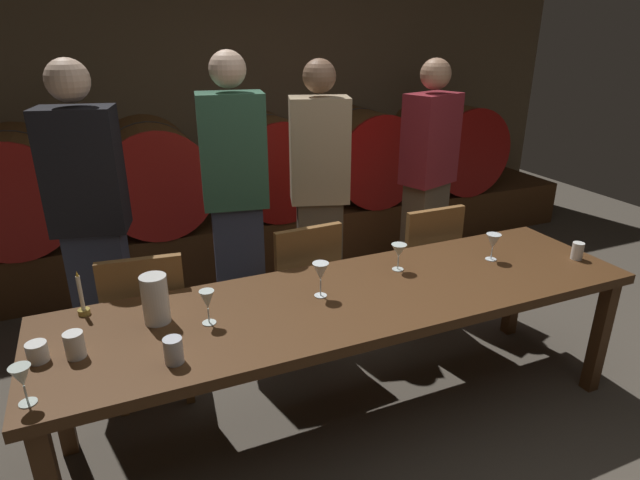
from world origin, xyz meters
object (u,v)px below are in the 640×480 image
wine_glass_center (321,272)px  dining_table (353,306)px  wine_barrel_center (266,162)px  chair_center (301,284)px  guest_far_right (427,180)px  candle_center (82,303)px  cup_far_right (577,251)px  cup_center_left (75,345)px  cup_center_right (173,351)px  wine_barrel_far_left (15,187)px  guest_center_right (319,191)px  wine_glass_right (399,251)px  wine_barrel_far_right (444,145)px  wine_glass_left (207,301)px  cup_far_left (37,352)px  wine_glass_far_left (22,378)px  wine_barrel_right (358,153)px  chair_left (148,319)px  wine_glass_far_right (493,242)px  guest_far_left (92,224)px  chair_right (422,261)px  guest_center_left (236,201)px  pitcher (155,299)px  wine_barrel_left (152,174)px

wine_glass_center → dining_table: bearing=-17.9°
wine_barrel_center → dining_table: wine_barrel_center is taller
chair_center → guest_far_right: (1.17, 0.46, 0.40)m
chair_center → candle_center: size_ratio=4.18×
cup_far_right → cup_center_left: bearing=178.2°
cup_far_right → cup_center_right: bearing=-177.2°
wine_barrel_far_left → wine_glass_center: wine_barrel_far_left is taller
dining_table → guest_center_right: size_ratio=1.65×
wine_glass_right → wine_barrel_far_right: bearing=49.4°
candle_center → wine_glass_left: bearing=-31.0°
cup_far_left → wine_glass_far_left: bearing=-94.5°
wine_barrel_far_left → wine_barrel_right: same height
wine_barrel_far_right → guest_center_right: bearing=-147.9°
wine_barrel_center → dining_table: 2.32m
wine_barrel_far_left → chair_left: bearing=-68.1°
guest_center_right → wine_glass_far_right: bearing=135.4°
cup_far_left → cup_center_left: size_ratio=0.74×
wine_barrel_far_right → guest_far_left: bearing=-158.0°
dining_table → wine_glass_far_right: (0.87, 0.06, 0.17)m
guest_far_right → chair_right: bearing=36.8°
wine_barrel_right → wine_glass_far_left: (-2.57, -2.56, -0.00)m
guest_center_left → cup_center_right: bearing=74.8°
wine_barrel_right → pitcher: wine_barrel_right is taller
wine_barrel_far_left → guest_far_right: guest_far_right is taller
wine_barrel_right → cup_far_left: bearing=-138.0°
wine_barrel_left → chair_right: bearing=-48.7°
cup_center_left → guest_far_left: bearing=83.7°
chair_left → candle_center: bearing=50.9°
chair_left → wine_glass_right: bearing=167.9°
chair_center → chair_right: same height
wine_barrel_center → wine_glass_right: size_ratio=6.51×
chair_center → cup_far_left: (-1.33, -0.65, 0.27)m
cup_far_right → candle_center: bearing=170.4°
chair_right → wine_glass_right: 0.76m
pitcher → wine_glass_left: size_ratio=1.39×
wine_barrel_right → dining_table: wine_barrel_right is taller
chair_center → cup_center_right: bearing=42.4°
wine_barrel_right → guest_far_right: 1.20m
dining_table → wine_barrel_left: bearing=105.6°
cup_center_left → wine_glass_far_right: bearing=2.7°
guest_center_left → guest_far_left: bearing=13.6°
wine_glass_center → cup_center_left: size_ratio=1.62×
candle_center → wine_glass_left: 0.58m
pitcher → wine_glass_far_left: size_ratio=1.47×
chair_left → chair_right: size_ratio=1.00×
guest_far_right → pitcher: 2.26m
wine_barrel_left → wine_glass_far_right: wine_barrel_left is taller
pitcher → wine_glass_left: 0.22m
cup_far_right → wine_glass_left: bearing=176.4°
pitcher → chair_right: bearing=16.7°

